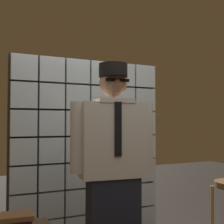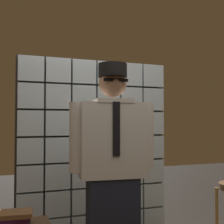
# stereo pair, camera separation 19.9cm
# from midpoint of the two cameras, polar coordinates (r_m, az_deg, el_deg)

# --- Properties ---
(glass_block_wall) EXTENTS (1.74, 0.10, 2.03)m
(glass_block_wall) POSITION_cam_midpoint_polar(r_m,az_deg,el_deg) (3.36, -1.50, -7.07)
(glass_block_wall) COLOR silver
(glass_block_wall) RESTS_ON ground
(standing_person) EXTENTS (0.71, 0.32, 1.77)m
(standing_person) POSITION_cam_midpoint_polar(r_m,az_deg,el_deg) (2.41, 2.53, -10.80)
(standing_person) COLOR #1E2333
(standing_person) RESTS_ON ground
(book_stack) EXTENTS (0.27, 0.22, 0.11)m
(book_stack) POSITION_cam_midpoint_polar(r_m,az_deg,el_deg) (2.36, -16.01, -19.35)
(book_stack) COLOR #1E592D
(book_stack) RESTS_ON side_table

